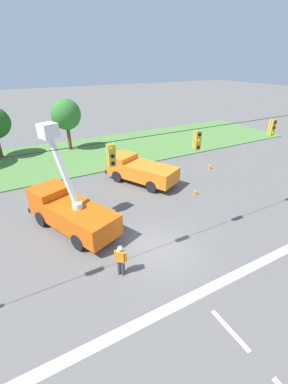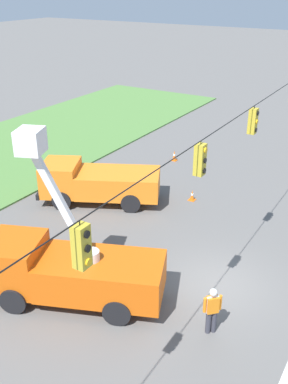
{
  "view_description": "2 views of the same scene",
  "coord_description": "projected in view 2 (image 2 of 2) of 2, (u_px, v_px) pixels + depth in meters",
  "views": [
    {
      "loc": [
        -6.19,
        -9.74,
        9.63
      ],
      "look_at": [
        1.66,
        4.42,
        1.24
      ],
      "focal_mm": 24.0,
      "sensor_mm": 36.0,
      "label": 1
    },
    {
      "loc": [
        -13.7,
        -4.99,
        10.78
      ],
      "look_at": [
        1.51,
        4.29,
        2.34
      ],
      "focal_mm": 42.0,
      "sensor_mm": 36.0,
      "label": 2
    }
  ],
  "objects": [
    {
      "name": "traffic_cone_near_bucket",
      "position": [
        174.0,
        156.0,
        29.41
      ],
      "size": [
        0.36,
        0.36,
        0.69
      ],
      "color": "orange",
      "rests_on": "ground"
    },
    {
      "name": "road_worker",
      "position": [
        212.0,
        308.0,
        14.76
      ],
      "size": [
        0.5,
        0.49,
        1.77
      ],
      "color": "#383842",
      "rests_on": "ground"
    },
    {
      "name": "ground_plane",
      "position": [
        218.0,
        285.0,
        17.53
      ],
      "size": [
        200.0,
        200.0,
        0.0
      ],
      "primitive_type": "plane",
      "color": "#605E5B"
    },
    {
      "name": "utility_truck_support_near",
      "position": [
        97.0,
        182.0,
        23.65
      ],
      "size": [
        4.95,
        6.67,
        2.14
      ],
      "color": "orange",
      "rests_on": "ground"
    },
    {
      "name": "traffic_cone_mid_right",
      "position": [
        192.0,
        195.0,
        24.12
      ],
      "size": [
        0.36,
        0.36,
        0.6
      ],
      "color": "orange",
      "rests_on": "ground"
    },
    {
      "name": "utility_truck_bucket_lift",
      "position": [
        68.0,
        268.0,
        16.18
      ],
      "size": [
        4.57,
        6.94,
        6.53
      ],
      "color": "#D6560F",
      "rests_on": "ground"
    },
    {
      "name": "signal_gantry",
      "position": [
        227.0,
        177.0,
        15.56
      ],
      "size": [
        26.2,
        0.33,
        7.2
      ],
      "color": "slate",
      "rests_on": "ground"
    }
  ]
}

